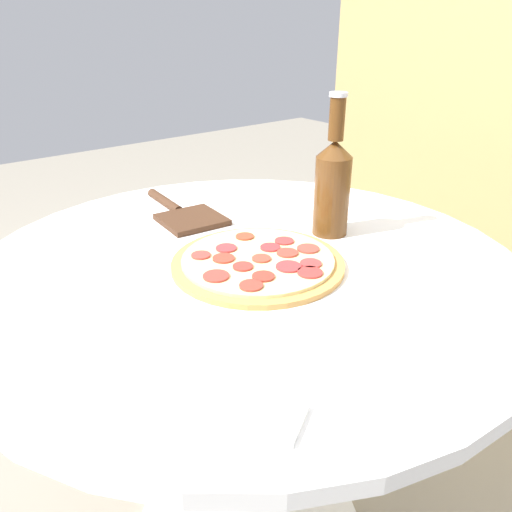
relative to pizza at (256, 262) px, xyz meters
name	(u,v)px	position (x,y,z in m)	size (l,w,h in m)	color
table	(247,341)	(-0.03, 0.00, -0.19)	(1.00, 1.00, 0.74)	white
pizza	(256,262)	(0.00, 0.00, 0.00)	(0.31, 0.31, 0.02)	#C68E47
beer_bottle	(333,183)	(-0.02, 0.21, 0.10)	(0.07, 0.07, 0.28)	#563314
pizza_paddle	(184,214)	(-0.29, 0.03, 0.00)	(0.29, 0.14, 0.02)	#422819
napkin	(257,414)	(0.29, -0.23, 0.00)	(0.12, 0.10, 0.01)	white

